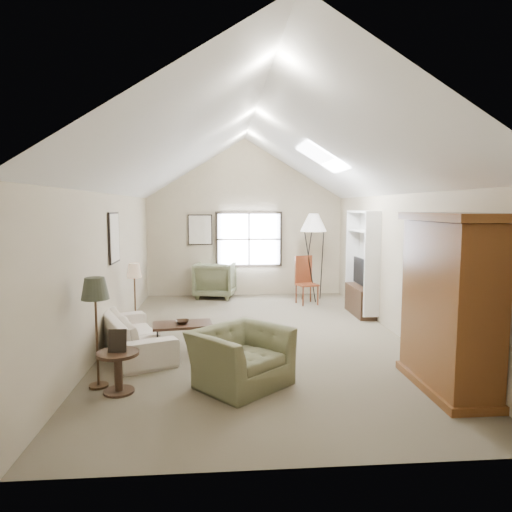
{
  "coord_description": "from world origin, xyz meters",
  "views": [
    {
      "loc": [
        -0.64,
        -7.73,
        2.28
      ],
      "look_at": [
        0.0,
        0.4,
        1.4
      ],
      "focal_mm": 32.0,
      "sensor_mm": 36.0,
      "label": 1
    }
  ],
  "objects": [
    {
      "name": "room_shell",
      "position": [
        0.0,
        0.0,
        3.21
      ],
      "size": [
        5.01,
        8.01,
        4.0
      ],
      "color": "brown",
      "rests_on": "ground"
    },
    {
      "name": "window",
      "position": [
        0.1,
        3.96,
        1.45
      ],
      "size": [
        1.72,
        0.08,
        1.42
      ],
      "primitive_type": "cube",
      "color": "black",
      "rests_on": "room_shell"
    },
    {
      "name": "skylight",
      "position": [
        1.3,
        0.9,
        3.22
      ],
      "size": [
        0.8,
        1.2,
        0.52
      ],
      "primitive_type": null,
      "color": "white",
      "rests_on": "room_shell"
    },
    {
      "name": "wall_art",
      "position": [
        -1.88,
        1.94,
        1.73
      ],
      "size": [
        1.97,
        3.71,
        0.88
      ],
      "color": "black",
      "rests_on": "room_shell"
    },
    {
      "name": "armoire",
      "position": [
        2.18,
        -2.4,
        1.1
      ],
      "size": [
        0.6,
        1.5,
        2.2
      ],
      "primitive_type": "cube",
      "color": "brown",
      "rests_on": "ground"
    },
    {
      "name": "tv_alcove",
      "position": [
        2.34,
        1.6,
        1.15
      ],
      "size": [
        0.32,
        1.3,
        2.1
      ],
      "primitive_type": "cube",
      "color": "white",
      "rests_on": "ground"
    },
    {
      "name": "media_console",
      "position": [
        2.32,
        1.6,
        0.3
      ],
      "size": [
        0.34,
        1.18,
        0.6
      ],
      "primitive_type": "cube",
      "color": "#382316",
      "rests_on": "ground"
    },
    {
      "name": "tv_panel",
      "position": [
        2.32,
        1.6,
        0.92
      ],
      "size": [
        0.05,
        0.9,
        0.55
      ],
      "primitive_type": "cube",
      "color": "black",
      "rests_on": "media_console"
    },
    {
      "name": "sofa",
      "position": [
        -2.0,
        -0.6,
        0.3
      ],
      "size": [
        1.57,
        2.21,
        0.6
      ],
      "primitive_type": "imported",
      "rotation": [
        0.0,
        0.0,
        1.99
      ],
      "color": "beige",
      "rests_on": "ground"
    },
    {
      "name": "armchair_near",
      "position": [
        -0.39,
        -2.07,
        0.36
      ],
      "size": [
        1.48,
        1.47,
        0.73
      ],
      "primitive_type": "imported",
      "rotation": [
        0.0,
        0.0,
        0.72
      ],
      "color": "#636748",
      "rests_on": "ground"
    },
    {
      "name": "armchair_far",
      "position": [
        -0.77,
        3.7,
        0.45
      ],
      "size": [
        1.13,
        1.16,
        0.9
      ],
      "primitive_type": "imported",
      "rotation": [
        0.0,
        0.0,
        2.95
      ],
      "color": "#626849",
      "rests_on": "ground"
    },
    {
      "name": "coffee_table",
      "position": [
        -1.24,
        -0.69,
        0.23
      ],
      "size": [
        0.97,
        0.63,
        0.47
      ],
      "primitive_type": "cube",
      "rotation": [
        0.0,
        0.0,
        0.14
      ],
      "color": "#332015",
      "rests_on": "ground"
    },
    {
      "name": "bowl",
      "position": [
        -1.24,
        -0.69,
        0.49
      ],
      "size": [
        0.25,
        0.25,
        0.05
      ],
      "primitive_type": "imported",
      "rotation": [
        0.0,
        0.0,
        0.14
      ],
      "color": "#352115",
      "rests_on": "coffee_table"
    },
    {
      "name": "side_table",
      "position": [
        -1.9,
        -2.2,
        0.26
      ],
      "size": [
        0.68,
        0.68,
        0.52
      ],
      "primitive_type": "cylinder",
      "rotation": [
        0.0,
        0.0,
        0.41
      ],
      "color": "#342015",
      "rests_on": "ground"
    },
    {
      "name": "side_chair",
      "position": [
        1.39,
        2.71,
        0.57
      ],
      "size": [
        0.54,
        0.54,
        1.13
      ],
      "primitive_type": "cube",
      "rotation": [
        0.0,
        0.0,
        0.27
      ],
      "color": "brown",
      "rests_on": "ground"
    },
    {
      "name": "tripod_lamp",
      "position": [
        1.6,
        3.09,
        1.08
      ],
      "size": [
        0.7,
        0.7,
        2.16
      ],
      "primitive_type": null,
      "rotation": [
        0.0,
        0.0,
        -0.13
      ],
      "color": "silver",
      "rests_on": "ground"
    },
    {
      "name": "dark_lamp",
      "position": [
        -2.2,
        -2.0,
        0.72
      ],
      "size": [
        0.45,
        0.45,
        1.44
      ],
      "primitive_type": null,
      "rotation": [
        0.0,
        0.0,
        0.41
      ],
      "color": "#272A1D",
      "rests_on": "ground"
    },
    {
      "name": "tan_lamp",
      "position": [
        -2.2,
        0.6,
        0.64
      ],
      "size": [
        0.34,
        0.34,
        1.29
      ],
      "primitive_type": null,
      "rotation": [
        0.0,
        0.0,
        0.41
      ],
      "color": "tan",
      "rests_on": "ground"
    }
  ]
}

